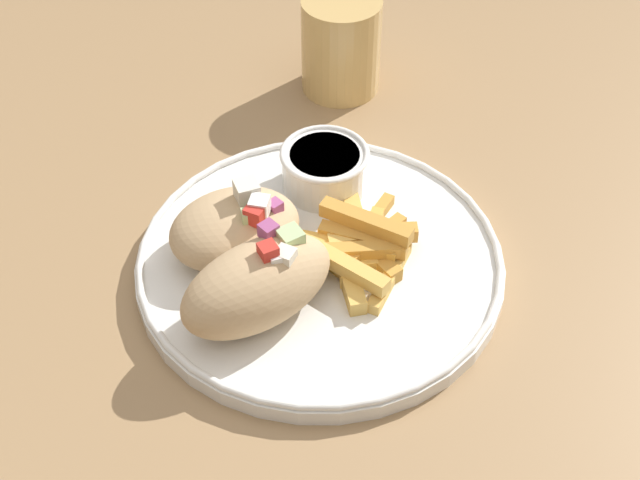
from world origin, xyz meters
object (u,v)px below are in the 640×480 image
at_px(pita_sandwich_near, 258,284).
at_px(water_glass, 341,49).
at_px(sauce_ramekin, 325,167).
at_px(plate, 320,262).
at_px(pita_sandwich_far, 235,228).
at_px(fries_pile, 360,246).

bearing_deg(pita_sandwich_near, water_glass, 42.41).
bearing_deg(sauce_ramekin, pita_sandwich_near, -125.54).
relative_size(pita_sandwich_near, water_glass, 1.43).
height_order(plate, pita_sandwich_far, pita_sandwich_far).
height_order(pita_sandwich_far, water_glass, water_glass).
xyz_separation_m(plate, water_glass, (0.09, 0.23, 0.03)).
bearing_deg(sauce_ramekin, water_glass, 67.79).
height_order(pita_sandwich_near, sauce_ramekin, pita_sandwich_near).
height_order(fries_pile, sauce_ramekin, sauce_ramekin).
height_order(fries_pile, water_glass, water_glass).
height_order(plate, pita_sandwich_near, pita_sandwich_near).
xyz_separation_m(fries_pile, sauce_ramekin, (-0.00, 0.09, 0.01)).
bearing_deg(plate, pita_sandwich_far, 154.95).
relative_size(plate, sauce_ramekin, 3.87).
xyz_separation_m(pita_sandwich_far, water_glass, (0.15, 0.20, 0.01)).
distance_m(pita_sandwich_far, fries_pile, 0.10).
bearing_deg(pita_sandwich_far, pita_sandwich_near, -96.77).
distance_m(plate, water_glass, 0.25).
height_order(pita_sandwich_far, sauce_ramekin, pita_sandwich_far).
distance_m(pita_sandwich_far, water_glass, 0.25).
height_order(plate, fries_pile, fries_pile).
xyz_separation_m(pita_sandwich_near, fries_pile, (0.09, 0.03, -0.02)).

